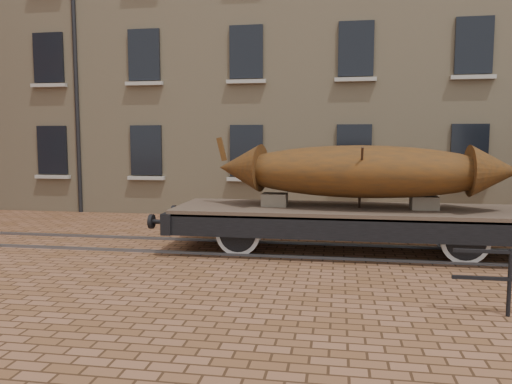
# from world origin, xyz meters

# --- Properties ---
(ground) EXTENTS (90.00, 90.00, 0.00)m
(ground) POSITION_xyz_m (0.00, 0.00, 0.00)
(ground) COLOR brown
(warehouse_cream) EXTENTS (40.00, 10.19, 14.00)m
(warehouse_cream) POSITION_xyz_m (3.00, 9.99, 7.00)
(warehouse_cream) COLOR tan
(warehouse_cream) RESTS_ON ground
(rail_track) EXTENTS (30.00, 1.52, 0.06)m
(rail_track) POSITION_xyz_m (0.00, 0.00, 0.03)
(rail_track) COLOR #59595E
(rail_track) RESTS_ON ground
(flatcar_wagon) EXTENTS (8.80, 2.39, 1.33)m
(flatcar_wagon) POSITION_xyz_m (0.74, -0.00, 0.83)
(flatcar_wagon) COLOR #48352B
(flatcar_wagon) RESTS_ON ground
(iron_boat) EXTENTS (6.69, 2.24, 1.60)m
(iron_boat) POSITION_xyz_m (1.00, 0.00, 1.86)
(iron_boat) COLOR #5C300F
(iron_boat) RESTS_ON flatcar_wagon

